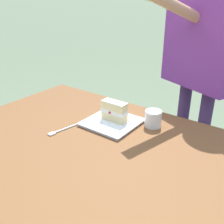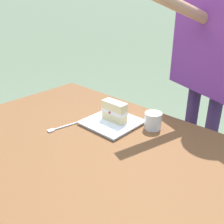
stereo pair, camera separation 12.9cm
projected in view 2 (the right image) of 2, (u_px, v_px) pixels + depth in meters
The scene contains 6 objects.
patio_table at pixel (93, 168), 1.13m from camera, with size 1.53×1.04×0.74m.
dessert_plate at pixel (112, 122), 1.32m from camera, with size 0.25×0.25×0.02m.
cake_slice at pixel (115, 111), 1.30m from camera, with size 0.13×0.07×0.10m.
dessert_fork at pixel (62, 127), 1.28m from camera, with size 0.05×0.17×0.01m.
coffee_cup at pixel (153, 120), 1.26m from camera, with size 0.08×0.08×0.08m.
diner_person at pixel (213, 41), 1.40m from camera, with size 0.49×0.63×1.65m.
Camera 2 is at (-0.69, 0.62, 1.35)m, focal length 41.87 mm.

